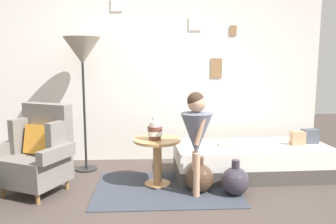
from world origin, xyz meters
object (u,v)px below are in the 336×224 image
floor_lamp (82,54)px  demijohn_far (235,181)px  side_table (157,152)px  person_child (196,130)px  book_on_daybed (228,144)px  armchair (39,153)px  daybed (251,160)px  demijohn_near (199,178)px  vase_striped (155,130)px

floor_lamp → demijohn_far: size_ratio=4.45×
side_table → person_child: 0.62m
person_child → demijohn_far: 0.71m
person_child → book_on_daybed: size_ratio=5.12×
armchair → demijohn_far: 2.18m
floor_lamp → demijohn_far: floor_lamp is taller
book_on_daybed → daybed: bearing=3.0°
book_on_daybed → person_child: bearing=-129.4°
demijohn_far → armchair: bearing=173.8°
demijohn_far → floor_lamp: bearing=151.7°
person_child → demijohn_near: bearing=59.5°
vase_striped → demijohn_far: size_ratio=0.69×
armchair → book_on_daybed: 2.23m
vase_striped → demijohn_far: bearing=-19.7°
armchair → vase_striped: bearing=3.3°
floor_lamp → person_child: bearing=-34.9°
vase_striped → book_on_daybed: 0.99m
armchair → demijohn_near: 1.80m
vase_striped → person_child: size_ratio=0.24×
armchair → daybed: bearing=8.6°
book_on_daybed → floor_lamp: bearing=168.8°
demijohn_near → demijohn_far: size_ratio=1.03×
person_child → book_on_daybed: bearing=50.6°
book_on_daybed → demijohn_far: bearing=-94.6°
floor_lamp → vase_striped: bearing=-35.4°
side_table → book_on_daybed: 0.92m
daybed → demijohn_far: 0.71m
book_on_daybed → demijohn_far: size_ratio=0.56×
daybed → book_on_daybed: size_ratio=8.74×
daybed → side_table: size_ratio=3.47×
vase_striped → floor_lamp: (-0.91, 0.65, 0.86)m
book_on_daybed → demijohn_far: book_on_daybed is taller
side_table → floor_lamp: 1.59m
floor_lamp → book_on_daybed: size_ratio=7.94×
armchair → demijohn_far: armchair is taller
side_table → floor_lamp: size_ratio=0.32×
daybed → demijohn_far: (-0.36, -0.61, -0.04)m
person_child → demijohn_far: (0.43, -0.02, -0.56)m
floor_lamp → person_child: (1.35, -0.94, -0.81)m
demijohn_far → demijohn_near: bearing=164.5°
daybed → demijohn_near: (-0.73, -0.51, -0.04)m
daybed → person_child: person_child is taller
daybed → floor_lamp: (-2.13, 0.35, 1.33)m
side_table → vase_striped: size_ratio=2.05×
armchair → vase_striped: armchair is taller
side_table → person_child: bearing=-39.5°
daybed → demijohn_far: bearing=-120.4°
vase_striped → book_on_daybed: size_ratio=1.23×
daybed → side_table: side_table is taller
daybed → demijohn_near: size_ratio=4.77×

